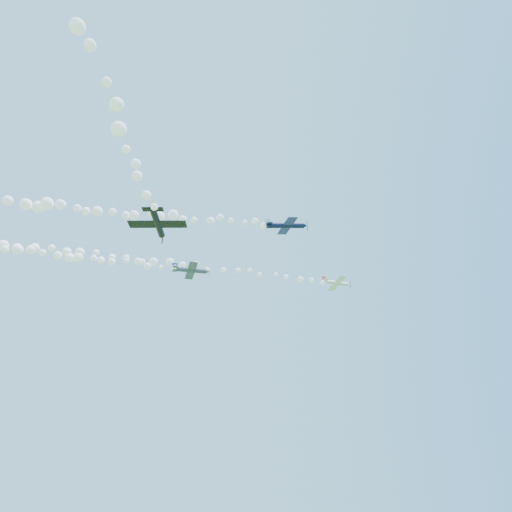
{
  "coord_description": "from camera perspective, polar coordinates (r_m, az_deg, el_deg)",
  "views": [
    {
      "loc": [
        1.08,
        -75.83,
        6.95
      ],
      "look_at": [
        5.8,
        -7.21,
        46.5
      ],
      "focal_mm": 30.0,
      "sensor_mm": 36.0,
      "label": 1
    }
  ],
  "objects": [
    {
      "name": "plane_white",
      "position": [
        99.35,
        10.71,
        -3.54
      ],
      "size": [
        7.1,
        7.52,
        2.3
      ],
      "rotation": [
        -0.04,
        0.02,
        0.19
      ],
      "color": "silver"
    },
    {
      "name": "smoke_trail_white",
      "position": [
        90.77,
        -16.11,
        -0.38
      ],
      "size": [
        84.5,
        18.51,
        2.99
      ],
      "primitive_type": null,
      "color": "white"
    },
    {
      "name": "plane_navy",
      "position": [
        77.17,
        4.12,
        4.07
      ],
      "size": [
        8.24,
        8.41,
        2.71
      ],
      "rotation": [
        0.23,
        -0.1,
        0.08
      ],
      "color": "black"
    },
    {
      "name": "smoke_trail_navy",
      "position": [
        78.44,
        -22.95,
        5.89
      ],
      "size": [
        67.65,
        8.48,
        3.16
      ],
      "primitive_type": null,
      "color": "white"
    },
    {
      "name": "plane_grey",
      "position": [
        82.93,
        -8.66,
        -1.89
      ],
      "size": [
        7.46,
        7.91,
        2.0
      ],
      "rotation": [
        0.04,
        -0.04,
        0.2
      ],
      "color": "#363A4F"
    },
    {
      "name": "plane_black",
      "position": [
        55.15,
        -12.99,
        4.27
      ],
      "size": [
        7.35,
        6.97,
        2.18
      ],
      "rotation": [
        -0.0,
        0.01,
        1.5
      ],
      "color": "black"
    }
  ]
}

